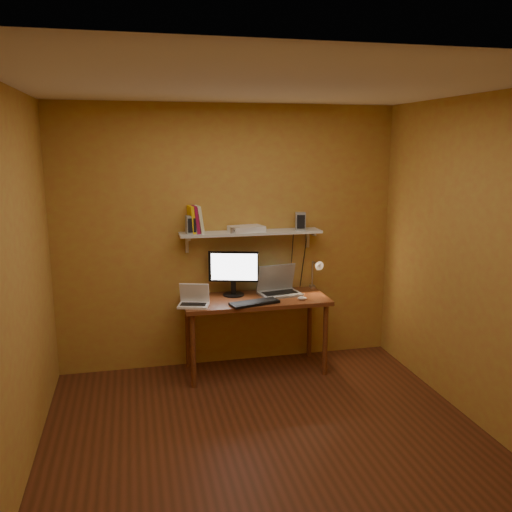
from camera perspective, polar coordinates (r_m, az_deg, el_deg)
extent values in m
cube|color=#5A2917|center=(4.38, 1.26, -18.88)|extent=(3.40, 3.20, 0.02)
cube|color=silver|center=(3.78, 1.45, 17.68)|extent=(3.40, 3.20, 0.02)
cube|color=#B29336|center=(5.42, -2.85, 1.98)|extent=(3.40, 0.02, 2.60)
cube|color=#B29336|center=(2.42, 10.93, -10.78)|extent=(3.40, 0.02, 2.60)
cube|color=#B29336|center=(3.84, -24.25, -3.15)|extent=(0.02, 3.20, 2.60)
cube|color=#B29336|center=(4.60, 22.49, -0.69)|extent=(0.02, 3.20, 2.60)
cube|color=brown|center=(5.27, -0.07, -4.66)|extent=(1.40, 0.60, 0.04)
cylinder|color=brown|center=(5.07, -6.63, -9.91)|extent=(0.05, 0.05, 0.71)
cylinder|color=brown|center=(5.34, 7.30, -8.75)|extent=(0.05, 0.05, 0.71)
cylinder|color=brown|center=(5.51, -7.19, -8.09)|extent=(0.05, 0.05, 0.71)
cylinder|color=brown|center=(5.77, 5.65, -7.15)|extent=(0.05, 0.05, 0.71)
cube|color=silver|center=(5.31, -0.53, 2.47)|extent=(1.40, 0.25, 0.02)
cube|color=silver|center=(5.34, -7.29, 1.31)|extent=(0.03, 0.03, 0.18)
cube|color=silver|center=(5.59, 5.45, 1.83)|extent=(0.03, 0.03, 0.18)
cylinder|color=black|center=(5.36, -2.37, -4.08)|extent=(0.26, 0.26, 0.02)
cube|color=black|center=(5.34, -2.38, -3.28)|extent=(0.06, 0.05, 0.15)
cube|color=black|center=(5.29, -2.40, -1.12)|extent=(0.48, 0.16, 0.30)
cube|color=white|center=(5.27, -2.37, -1.16)|extent=(0.43, 0.13, 0.26)
cube|color=gray|center=(5.38, 2.53, -3.98)|extent=(0.43, 0.33, 0.02)
cube|color=black|center=(5.38, 2.53, -3.87)|extent=(0.35, 0.20, 0.00)
cube|color=gray|center=(5.44, 2.10, -2.25)|extent=(0.40, 0.14, 0.27)
cube|color=#13283D|center=(5.44, 2.10, -2.25)|extent=(0.35, 0.12, 0.23)
cube|color=white|center=(5.03, -6.61, -5.19)|extent=(0.31, 0.26, 0.02)
cube|color=black|center=(5.03, -6.61, -5.07)|extent=(0.25, 0.16, 0.00)
cube|color=white|center=(5.07, -6.50, -3.87)|extent=(0.28, 0.14, 0.19)
cube|color=black|center=(5.07, -6.50, -3.87)|extent=(0.24, 0.11, 0.16)
cube|color=black|center=(5.07, -0.15, -4.95)|extent=(0.49, 0.26, 0.02)
ellipsoid|color=white|center=(5.22, 4.89, -4.44)|extent=(0.10, 0.07, 0.03)
cube|color=silver|center=(5.66, 5.92, -3.44)|extent=(0.05, 0.06, 0.08)
cylinder|color=silver|center=(5.63, 5.96, -1.97)|extent=(0.02, 0.02, 0.28)
cylinder|color=silver|center=(5.52, 6.25, -0.75)|extent=(0.01, 0.16, 0.01)
cone|color=silver|center=(5.45, 6.53, -0.93)|extent=(0.09, 0.09, 0.09)
sphere|color=#FFE0A5|center=(5.43, 6.60, -0.97)|extent=(0.04, 0.04, 0.04)
cube|color=gray|center=(5.19, -6.85, 3.29)|extent=(0.10, 0.10, 0.17)
cube|color=gray|center=(5.41, 4.70, 3.68)|extent=(0.11, 0.11, 0.17)
cube|color=yellow|center=(5.22, -6.82, 3.83)|extent=(0.07, 0.18, 0.26)
cube|color=maroon|center=(5.23, -6.41, 3.85)|extent=(0.08, 0.18, 0.26)
cube|color=beige|center=(5.23, -6.01, 3.86)|extent=(0.09, 0.19, 0.26)
cube|color=silver|center=(5.20, -2.23, 2.72)|extent=(0.10, 0.05, 0.06)
cylinder|color=black|center=(5.18, -2.20, 2.69)|extent=(0.04, 0.02, 0.03)
cube|color=white|center=(5.30, -1.01, 2.90)|extent=(0.36, 0.28, 0.05)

